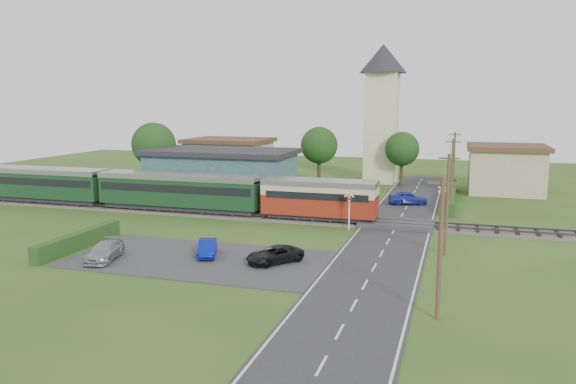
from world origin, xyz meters
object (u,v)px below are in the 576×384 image
(station_building, at_px, (221,173))
(house_east, at_px, (506,168))
(train, at_px, (150,189))
(car_on_road, at_px, (408,198))
(crossing_signal_near, at_px, (349,204))
(house_west, at_px, (229,159))
(equipment_hut, at_px, (128,186))
(church_tower, at_px, (382,103))
(car_park_blue, at_px, (207,248))
(pedestrian_near, at_px, (253,196))
(pedestrian_far, at_px, (151,191))
(car_park_dark, at_px, (274,255))
(crossing_signal_far, at_px, (442,199))
(car_park_silver, at_px, (105,251))

(station_building, distance_m, house_east, 32.70)
(train, xyz_separation_m, car_on_road, (23.42, 10.50, -1.46))
(house_east, distance_m, crossing_signal_near, 27.95)
(train, bearing_deg, house_west, 93.85)
(equipment_hut, xyz_separation_m, house_west, (3.00, 19.80, 1.04))
(car_on_road, bearing_deg, church_tower, 2.12)
(station_building, xyz_separation_m, car_park_blue, (8.75, -22.19, -2.07))
(equipment_hut, distance_m, station_building, 9.92)
(pedestrian_near, bearing_deg, equipment_hut, 22.26)
(house_west, height_order, pedestrian_far, house_west)
(car_park_dark, relative_size, pedestrian_near, 2.05)
(equipment_hut, xyz_separation_m, pedestrian_near, (13.83, 0.07, -0.36))
(car_on_road, xyz_separation_m, car_park_dark, (-6.32, -23.94, -0.10))
(car_on_road, bearing_deg, train, 98.50)
(train, height_order, crossing_signal_near, train)
(crossing_signal_far, distance_m, car_on_road, 9.00)
(equipment_hut, distance_m, car_park_silver, 22.09)
(train, xyz_separation_m, car_park_blue, (12.20, -13.19, -1.55))
(house_east, relative_size, car_park_silver, 2.19)
(car_park_blue, bearing_deg, equipment_hut, 114.46)
(train, bearing_deg, car_park_silver, -69.18)
(church_tower, xyz_separation_m, car_park_blue, (-6.25, -39.19, -9.60))
(crossing_signal_near, bearing_deg, car_park_silver, -135.04)
(house_west, xyz_separation_m, car_park_silver, (7.67, -39.11, -2.13))
(church_tower, xyz_separation_m, crossing_signal_near, (1.40, -28.41, -8.08))
(house_west, relative_size, crossing_signal_near, 3.30)
(crossing_signal_far, xyz_separation_m, car_park_blue, (-14.85, -15.59, -1.52))
(train, xyz_separation_m, house_east, (33.45, 22.00, 0.62))
(car_park_silver, bearing_deg, pedestrian_far, 99.26)
(crossing_signal_far, bearing_deg, pedestrian_near, 177.16)
(crossing_signal_near, bearing_deg, equipment_hut, 167.06)
(pedestrian_near, bearing_deg, church_tower, -90.02)
(equipment_hut, relative_size, house_west, 0.24)
(equipment_hut, height_order, car_park_blue, equipment_hut)
(crossing_signal_far, bearing_deg, car_on_road, 114.13)
(equipment_hut, height_order, car_park_silver, equipment_hut)
(church_tower, distance_m, crossing_signal_near, 29.57)
(car_park_blue, height_order, car_park_dark, car_park_blue)
(crossing_signal_near, bearing_deg, church_tower, 92.82)
(car_on_road, relative_size, pedestrian_far, 2.02)
(car_on_road, bearing_deg, equipment_hut, 88.98)
(equipment_hut, xyz_separation_m, car_park_silver, (10.67, -19.31, -1.08))
(station_building, relative_size, car_park_blue, 4.83)
(church_tower, relative_size, car_park_blue, 5.31)
(house_west, height_order, pedestrian_near, house_west)
(train, xyz_separation_m, house_west, (-1.55, 23.00, 0.61))
(crossing_signal_near, height_order, pedestrian_far, crossing_signal_near)
(train, distance_m, house_east, 40.04)
(house_west, relative_size, car_park_blue, 3.26)
(train, relative_size, car_park_dark, 11.20)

